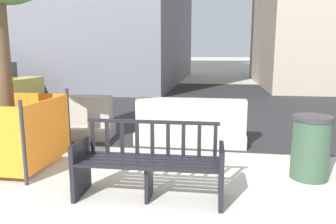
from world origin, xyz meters
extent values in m
cube|color=#28282B|center=(0.00, 8.70, 0.00)|extent=(120.00, 12.00, 0.01)
cube|color=black|center=(-1.01, 0.75, 0.33)|extent=(0.06, 0.51, 0.66)
cube|color=black|center=(0.63, 0.77, 0.33)|extent=(0.06, 0.51, 0.66)
cube|color=black|center=(-0.19, 0.76, 0.22)|extent=(0.04, 0.32, 0.45)
cube|color=black|center=(-0.19, 0.53, 0.45)|extent=(1.60, 0.09, 0.02)
cube|color=black|center=(-0.19, 0.65, 0.45)|extent=(1.60, 0.09, 0.02)
cube|color=black|center=(-0.19, 0.76, 0.45)|extent=(1.60, 0.09, 0.02)
cube|color=black|center=(-0.19, 0.88, 0.45)|extent=(1.60, 0.09, 0.02)
cube|color=black|center=(-0.19, 0.99, 0.45)|extent=(1.60, 0.09, 0.02)
cube|color=black|center=(-0.19, 1.00, 0.86)|extent=(1.60, 0.05, 0.04)
cube|color=black|center=(-0.94, 0.99, 0.65)|extent=(0.04, 0.03, 0.38)
cube|color=black|center=(-0.75, 1.00, 0.65)|extent=(0.04, 0.03, 0.38)
cube|color=black|center=(-0.57, 1.00, 0.65)|extent=(0.04, 0.03, 0.38)
cube|color=black|center=(-0.38, 1.00, 0.65)|extent=(0.04, 0.03, 0.38)
cube|color=black|center=(-0.19, 1.00, 0.65)|extent=(0.04, 0.03, 0.38)
cube|color=black|center=(0.00, 1.00, 0.65)|extent=(0.04, 0.03, 0.38)
cube|color=black|center=(0.18, 1.01, 0.65)|extent=(0.04, 0.03, 0.38)
cube|color=black|center=(0.37, 1.01, 0.65)|extent=(0.04, 0.03, 0.38)
cube|color=black|center=(0.56, 1.01, 0.65)|extent=(0.04, 0.03, 0.38)
cube|color=black|center=(-1.01, 0.73, 0.65)|extent=(0.05, 0.46, 0.03)
cube|color=black|center=(0.63, 0.75, 0.65)|extent=(0.05, 0.46, 0.03)
cube|color=#ADA89E|center=(0.10, 3.14, 0.12)|extent=(2.00, 0.69, 0.24)
cube|color=#ADA89E|center=(0.10, 3.14, 0.54)|extent=(2.00, 0.31, 0.60)
cube|color=#9E998E|center=(-2.47, 3.25, 0.12)|extent=(2.03, 0.77, 0.24)
cube|color=#9E998E|center=(-2.47, 3.25, 0.54)|extent=(2.01, 0.39, 0.60)
cylinder|color=brown|center=(-2.46, 1.55, 1.41)|extent=(0.23, 0.23, 2.82)
cylinder|color=#2D2D33|center=(-1.82, 0.91, 0.55)|extent=(0.05, 0.05, 1.10)
cylinder|color=#2D2D33|center=(-1.82, 2.18, 0.55)|extent=(0.05, 0.05, 1.10)
cube|color=orange|center=(-2.46, 2.18, 0.55)|extent=(1.27, 0.03, 0.93)
cube|color=orange|center=(-1.82, 1.55, 0.55)|extent=(0.03, 1.27, 0.93)
cylinder|color=black|center=(-6.31, 8.06, 0.32)|extent=(0.65, 0.26, 0.64)
cylinder|color=#334C38|center=(1.82, 1.69, 0.40)|extent=(0.49, 0.49, 0.80)
cylinder|color=#2D2D33|center=(1.82, 1.69, 0.83)|extent=(0.51, 0.51, 0.06)
camera|label=1|loc=(0.56, -2.74, 1.68)|focal=35.00mm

